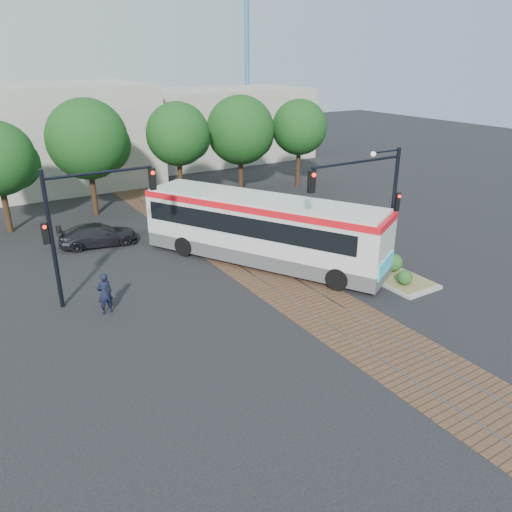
{
  "coord_description": "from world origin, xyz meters",
  "views": [
    {
      "loc": [
        -12.6,
        -16.75,
        10.11
      ],
      "look_at": [
        -1.39,
        1.14,
        1.6
      ],
      "focal_mm": 35.0,
      "sensor_mm": 36.0,
      "label": 1
    }
  ],
  "objects_px": {
    "traffic_island": "(384,268)",
    "signal_pole_left": "(78,217)",
    "parked_car": "(98,235)",
    "officer": "(105,293)",
    "signal_pole_main": "(376,195)",
    "city_bus": "(261,227)"
  },
  "relations": [
    {
      "from": "signal_pole_main",
      "to": "signal_pole_left",
      "type": "bearing_deg",
      "value": 158.55
    },
    {
      "from": "signal_pole_main",
      "to": "parked_car",
      "type": "height_order",
      "value": "signal_pole_main"
    },
    {
      "from": "traffic_island",
      "to": "parked_car",
      "type": "distance_m",
      "value": 15.88
    },
    {
      "from": "traffic_island",
      "to": "signal_pole_main",
      "type": "relative_size",
      "value": 0.87
    },
    {
      "from": "traffic_island",
      "to": "parked_car",
      "type": "bearing_deg",
      "value": 133.09
    },
    {
      "from": "officer",
      "to": "parked_car",
      "type": "height_order",
      "value": "officer"
    },
    {
      "from": "signal_pole_main",
      "to": "officer",
      "type": "height_order",
      "value": "signal_pole_main"
    },
    {
      "from": "traffic_island",
      "to": "signal_pole_left",
      "type": "height_order",
      "value": "signal_pole_left"
    },
    {
      "from": "parked_car",
      "to": "signal_pole_main",
      "type": "bearing_deg",
      "value": -129.93
    },
    {
      "from": "traffic_island",
      "to": "signal_pole_left",
      "type": "bearing_deg",
      "value": 159.64
    },
    {
      "from": "officer",
      "to": "parked_car",
      "type": "xyz_separation_m",
      "value": [
        2.01,
        8.28,
        -0.28
      ]
    },
    {
      "from": "parked_car",
      "to": "officer",
      "type": "bearing_deg",
      "value": 175.75
    },
    {
      "from": "city_bus",
      "to": "parked_car",
      "type": "height_order",
      "value": "city_bus"
    },
    {
      "from": "city_bus",
      "to": "signal_pole_left",
      "type": "bearing_deg",
      "value": 149.31
    },
    {
      "from": "traffic_island",
      "to": "officer",
      "type": "distance_m",
      "value": 13.29
    },
    {
      "from": "city_bus",
      "to": "signal_pole_left",
      "type": "relative_size",
      "value": 2.11
    },
    {
      "from": "officer",
      "to": "traffic_island",
      "type": "bearing_deg",
      "value": 158.22
    },
    {
      "from": "traffic_island",
      "to": "officer",
      "type": "relative_size",
      "value": 2.87
    },
    {
      "from": "traffic_island",
      "to": "officer",
      "type": "height_order",
      "value": "officer"
    },
    {
      "from": "traffic_island",
      "to": "officer",
      "type": "bearing_deg",
      "value": 165.56
    },
    {
      "from": "traffic_island",
      "to": "parked_car",
      "type": "xyz_separation_m",
      "value": [
        -10.85,
        11.6,
        0.3
      ]
    },
    {
      "from": "city_bus",
      "to": "officer",
      "type": "bearing_deg",
      "value": 159.77
    }
  ]
}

